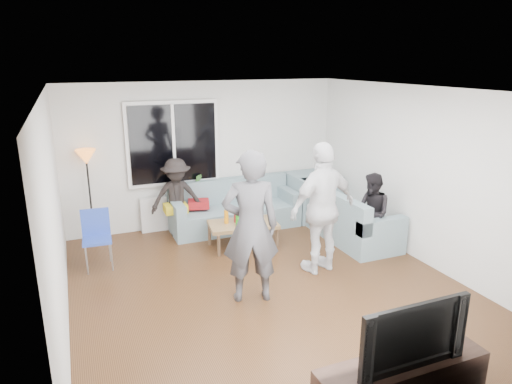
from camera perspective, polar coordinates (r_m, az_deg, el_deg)
name	(u,v)px	position (r m, az deg, el deg)	size (l,w,h in m)	color
floor	(266,286)	(6.38, 1.25, -11.66)	(5.00, 5.50, 0.04)	#56351C
ceiling	(267,88)	(5.65, 1.41, 12.75)	(5.00, 5.50, 0.04)	white
wall_back	(206,154)	(8.41, -6.29, 4.72)	(5.00, 0.04, 2.60)	silver
wall_front	(416,290)	(3.69, 19.22, -11.47)	(5.00, 0.04, 2.60)	silver
wall_left	(53,219)	(5.43, -23.89, -3.04)	(0.04, 5.50, 2.60)	silver
wall_right	(422,175)	(7.24, 19.94, 1.95)	(0.04, 5.50, 2.60)	silver
window_frame	(173,143)	(8.15, -10.26, 5.97)	(1.62, 0.06, 1.47)	white
window_glass	(174,144)	(8.11, -10.20, 5.93)	(1.50, 0.02, 1.35)	black
window_mullion	(174,144)	(8.10, -10.18, 5.92)	(0.05, 0.03, 1.35)	white
radiator	(177,212)	(8.41, -9.78, -2.41)	(1.30, 0.12, 0.62)	silver
potted_plant	(197,184)	(8.33, -7.36, 1.03)	(0.20, 0.16, 0.36)	#386C2B
vase	(173,191)	(8.26, -10.28, 0.11)	(0.17, 0.17, 0.18)	white
sofa_back_section	(234,205)	(8.28, -2.70, -1.65)	(2.30, 0.85, 0.85)	gray
sofa_right_section	(349,213)	(8.00, 11.46, -2.62)	(0.85, 2.00, 0.85)	gray
sofa_corner	(312,196)	(8.92, 7.00, -0.44)	(0.85, 0.85, 0.85)	gray
cushion_yellow	(176,208)	(7.96, -9.97, -1.99)	(0.38, 0.32, 0.14)	gold
cushion_red	(199,204)	(8.13, -7.13, -1.48)	(0.36, 0.30, 0.13)	maroon
coffee_table	(243,234)	(7.54, -1.61, -5.28)	(1.10, 0.60, 0.40)	#946E47
pitcher	(239,217)	(7.49, -2.12, -3.10)	(0.17, 0.17, 0.17)	maroon
side_chair	(97,241)	(7.07, -19.15, -5.72)	(0.40, 0.40, 0.86)	#2945B3
floor_lamp	(90,197)	(8.01, -19.92, -0.59)	(0.32, 0.32, 1.56)	orange
player_left	(251,227)	(5.65, -0.68, -4.39)	(0.71, 0.47, 1.94)	#454549
player_right	(323,208)	(6.52, 8.30, -2.01)	(1.10, 0.46, 1.88)	silver
spectator_right	(372,213)	(7.45, 14.21, -2.53)	(0.61, 0.48, 1.26)	black
spectator_back	(177,198)	(7.96, -9.81, -0.68)	(0.88, 0.51, 1.36)	black
tv_console	(401,383)	(4.55, 17.58, -21.67)	(1.60, 0.40, 0.44)	#332119
television	(406,330)	(4.25, 18.20, -16.03)	(1.06, 0.14, 0.61)	black
bottle_e	(262,211)	(7.68, 0.69, -2.37)	(0.07, 0.07, 0.23)	black
bottle_b	(238,218)	(7.30, -2.25, -3.31)	(0.08, 0.08, 0.25)	#1F9D1C
bottle_a	(226,217)	(7.43, -3.71, -3.07)	(0.07, 0.07, 0.22)	orange
bottle_c	(241,213)	(7.58, -1.90, -2.66)	(0.07, 0.07, 0.22)	black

